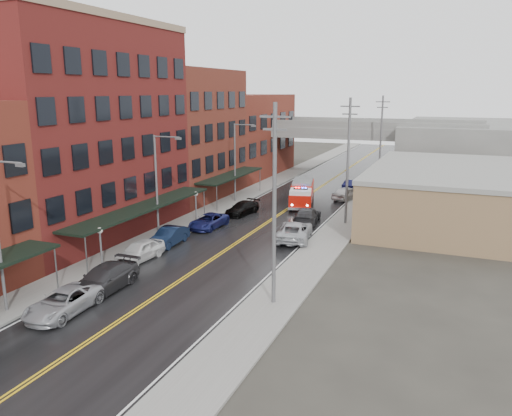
% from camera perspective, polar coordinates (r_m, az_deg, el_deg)
% --- Properties ---
extents(road, '(11.00, 160.00, 0.02)m').
position_cam_1_polar(road, '(46.43, 0.11, -2.47)').
color(road, black).
rests_on(road, ground).
extents(sidewalk_left, '(3.00, 160.00, 0.15)m').
position_cam_1_polar(sidewalk_left, '(49.54, -7.74, -1.51)').
color(sidewalk_left, slate).
rests_on(sidewalk_left, ground).
extents(sidewalk_right, '(3.00, 160.00, 0.15)m').
position_cam_1_polar(sidewalk_right, '(44.29, 8.90, -3.33)').
color(sidewalk_right, slate).
rests_on(sidewalk_right, ground).
extents(curb_left, '(0.30, 160.00, 0.15)m').
position_cam_1_polar(curb_left, '(48.75, -6.06, -1.70)').
color(curb_left, gray).
rests_on(curb_left, ground).
extents(curb_right, '(0.30, 160.00, 0.15)m').
position_cam_1_polar(curb_right, '(44.67, 6.84, -3.12)').
color(curb_right, gray).
rests_on(curb_right, ground).
extents(brick_building_b, '(9.00, 20.00, 18.00)m').
position_cam_1_polar(brick_building_b, '(45.88, -19.11, 8.04)').
color(brick_building_b, '#5A1918').
rests_on(brick_building_b, ground).
extents(brick_building_c, '(9.00, 15.00, 15.00)m').
position_cam_1_polar(brick_building_c, '(60.23, -7.95, 8.29)').
color(brick_building_c, maroon).
rests_on(brick_building_c, ground).
extents(brick_building_far, '(9.00, 20.00, 12.00)m').
position_cam_1_polar(brick_building_far, '(75.95, -1.22, 8.29)').
color(brick_building_far, maroon).
rests_on(brick_building_far, ground).
extents(tan_building, '(14.00, 22.00, 5.00)m').
position_cam_1_polar(tan_building, '(52.38, 20.90, 1.26)').
color(tan_building, '#866748').
rests_on(tan_building, ground).
extents(right_far_block, '(18.00, 30.00, 8.00)m').
position_cam_1_polar(right_far_block, '(81.85, 23.09, 6.19)').
color(right_far_block, slate).
rests_on(right_far_block, ground).
extents(awning_1, '(2.60, 18.00, 3.09)m').
position_cam_1_polar(awning_1, '(43.22, -12.70, 0.08)').
color(awning_1, black).
rests_on(awning_1, ground).
extents(awning_2, '(2.60, 13.00, 3.09)m').
position_cam_1_polar(awning_2, '(58.12, -2.83, 3.73)').
color(awning_2, black).
rests_on(awning_2, ground).
extents(globe_lamp_1, '(0.44, 0.44, 3.12)m').
position_cam_1_polar(globe_lamp_1, '(37.38, -17.38, -3.35)').
color(globe_lamp_1, '#59595B').
rests_on(globe_lamp_1, ground).
extents(globe_lamp_2, '(0.44, 0.44, 3.12)m').
position_cam_1_polar(globe_lamp_2, '(48.58, -6.90, 0.94)').
color(globe_lamp_2, '#59595B').
rests_on(globe_lamp_2, ground).
extents(street_lamp_0, '(2.64, 0.22, 9.00)m').
position_cam_1_polar(street_lamp_0, '(31.29, -27.24, -1.97)').
color(street_lamp_0, '#59595B').
rests_on(street_lamp_0, ground).
extents(street_lamp_1, '(2.64, 0.22, 9.00)m').
position_cam_1_polar(street_lamp_1, '(43.08, -11.06, 3.10)').
color(street_lamp_1, '#59595B').
rests_on(street_lamp_1, ground).
extents(street_lamp_2, '(2.64, 0.22, 9.00)m').
position_cam_1_polar(street_lamp_2, '(56.95, -2.21, 5.78)').
color(street_lamp_2, '#59595B').
rests_on(street_lamp_2, ground).
extents(utility_pole_0, '(1.80, 0.24, 12.00)m').
position_cam_1_polar(utility_pole_0, '(28.80, 2.11, 0.61)').
color(utility_pole_0, '#59595B').
rests_on(utility_pole_0, ground).
extents(utility_pole_1, '(1.80, 0.24, 12.00)m').
position_cam_1_polar(utility_pole_1, '(47.80, 10.47, 5.48)').
color(utility_pole_1, '#59595B').
rests_on(utility_pole_1, ground).
extents(utility_pole_2, '(1.80, 0.24, 12.00)m').
position_cam_1_polar(utility_pole_2, '(67.38, 14.06, 7.52)').
color(utility_pole_2, '#59595B').
rests_on(utility_pole_2, ground).
extents(overpass, '(40.00, 10.00, 7.50)m').
position_cam_1_polar(overpass, '(75.59, 9.40, 8.08)').
color(overpass, slate).
rests_on(overpass, ground).
extents(fire_truck, '(4.32, 7.81, 2.73)m').
position_cam_1_polar(fire_truck, '(55.95, 5.28, 1.74)').
color(fire_truck, red).
rests_on(fire_truck, ground).
extents(parked_car_left_2, '(2.57, 5.20, 1.42)m').
position_cam_1_polar(parked_car_left_2, '(31.36, -21.15, -9.99)').
color(parked_car_left_2, '#9D9FA5').
rests_on(parked_car_left_2, ground).
extents(parked_car_left_3, '(2.37, 5.63, 1.62)m').
position_cam_1_polar(parked_car_left_3, '(33.84, -16.96, -7.75)').
color(parked_car_left_3, '#2A2A2D').
rests_on(parked_car_left_3, ground).
extents(parked_car_left_4, '(2.19, 4.63, 1.53)m').
position_cam_1_polar(parked_car_left_4, '(39.02, -13.13, -4.76)').
color(parked_car_left_4, silver).
rests_on(parked_car_left_4, ground).
extents(parked_car_left_5, '(1.70, 4.58, 1.50)m').
position_cam_1_polar(parked_car_left_5, '(42.28, -9.92, -3.23)').
color(parked_car_left_5, black).
rests_on(parked_car_left_5, ground).
extents(parked_car_left_6, '(2.47, 4.88, 1.32)m').
position_cam_1_polar(parked_car_left_6, '(47.01, -5.43, -1.51)').
color(parked_car_left_6, navy).
rests_on(parked_car_left_6, ground).
extents(parked_car_left_7, '(2.64, 4.84, 1.33)m').
position_cam_1_polar(parked_car_left_7, '(51.91, -1.57, -0.03)').
color(parked_car_left_7, black).
rests_on(parked_car_left_7, ground).
extents(parked_car_right_0, '(3.71, 6.24, 1.63)m').
position_cam_1_polar(parked_car_right_0, '(43.19, 4.42, -2.62)').
color(parked_car_right_0, '#ACAFB4').
rests_on(parked_car_right_0, ground).
extents(parked_car_right_1, '(2.70, 5.40, 1.51)m').
position_cam_1_polar(parked_car_right_1, '(48.94, 5.88, -0.82)').
color(parked_car_right_1, '#2A2A2D').
rests_on(parked_car_right_1, ground).
extents(parked_car_right_2, '(3.31, 5.02, 1.59)m').
position_cam_1_polar(parked_car_right_2, '(59.77, 10.39, 1.66)').
color(parked_car_right_2, '#BCBCBC').
rests_on(parked_car_right_2, ground).
extents(parked_car_right_3, '(2.09, 4.47, 1.42)m').
position_cam_1_polar(parked_car_right_3, '(65.74, 11.00, 2.61)').
color(parked_car_right_3, black).
rests_on(parked_car_right_3, ground).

